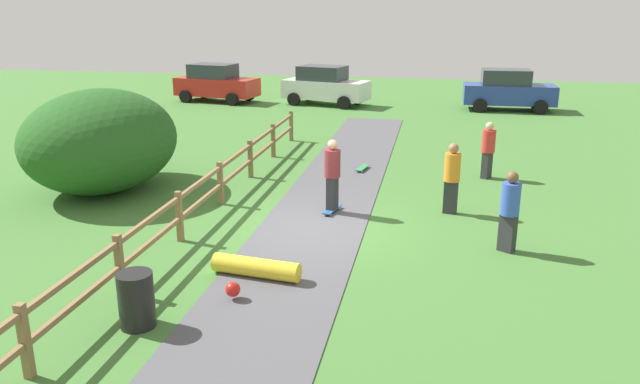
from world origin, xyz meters
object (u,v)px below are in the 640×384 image
object	(u,v)px
skater_fallen	(254,269)
bystander_orange	(452,175)
skater_riding	(332,172)
skateboard_loose	(362,168)
trash_bin	(136,300)
parked_car_red	(216,83)
parked_car_white	(325,86)
bystander_red	(488,148)
bystander_blue	(510,208)
bush_large	(100,141)
parked_car_blue	(508,90)

from	to	relation	value
skater_fallen	bystander_orange	world-z (taller)	bystander_orange
skater_riding	skateboard_loose	distance (m)	4.20
trash_bin	parked_car_red	xyz separation A→B (m)	(-6.80, 22.42, 0.51)
parked_car_white	skateboard_loose	bearing A→B (deg)	-74.57
bystander_orange	bystander_red	size ratio (longest dim) A/B	1.05
skater_riding	skateboard_loose	xyz separation A→B (m)	(0.24, 4.08, -0.93)
skater_riding	bystander_orange	size ratio (longest dim) A/B	1.04
trash_bin	skateboard_loose	size ratio (longest dim) A/B	1.09
skater_fallen	skateboard_loose	size ratio (longest dim) A/B	2.08
trash_bin	bystander_red	bearing A→B (deg)	59.05
trash_bin	parked_car_red	world-z (taller)	parked_car_red
parked_car_red	skater_fallen	bearing A→B (deg)	-68.35
skater_riding	parked_car_red	xyz separation A→B (m)	(-8.87, 16.43, -0.06)
skateboard_loose	bystander_blue	xyz separation A→B (m)	(3.68, -5.80, 0.84)
bush_large	parked_car_blue	world-z (taller)	bush_large
bush_large	bystander_blue	xyz separation A→B (m)	(10.32, -2.47, -0.44)
trash_bin	parked_car_blue	bearing A→B (deg)	71.05
bystander_red	parked_car_white	world-z (taller)	parked_car_white
skater_riding	skateboard_loose	bearing A→B (deg)	86.67
bush_large	bystander_red	bearing A→B (deg)	17.13
parked_car_white	parked_car_red	world-z (taller)	same
trash_bin	parked_car_blue	size ratio (longest dim) A/B	0.21
trash_bin	parked_car_blue	xyz separation A→B (m)	(7.70, 22.41, 0.51)
bystander_orange	bystander_blue	world-z (taller)	bystander_orange
bystander_blue	parked_car_red	xyz separation A→B (m)	(-12.78, 18.15, 0.03)
bush_large	trash_bin	distance (m)	8.07
skater_fallen	bystander_red	size ratio (longest dim) A/B	1.04
bystander_blue	parked_car_red	size ratio (longest dim) A/B	0.38
bush_large	bystander_blue	bearing A→B (deg)	-13.49
skater_fallen	skateboard_loose	world-z (taller)	skater_fallen
skateboard_loose	parked_car_red	bearing A→B (deg)	126.42
skateboard_loose	parked_car_red	distance (m)	15.37
bystander_red	parked_car_red	world-z (taller)	parked_car_red
skater_fallen	bystander_red	world-z (taller)	bystander_red
skater_fallen	bystander_orange	xyz separation A→B (m)	(3.57, 4.50, 0.75)
bystander_blue	bystander_red	distance (m)	5.64
skater_riding	bystander_blue	bearing A→B (deg)	-23.72
skater_riding	parked_car_white	distance (m)	16.74
trash_bin	skater_riding	xyz separation A→B (m)	(2.07, 5.99, 0.57)
bystander_orange	skater_fallen	bearing A→B (deg)	-128.43
skater_riding	parked_car_blue	xyz separation A→B (m)	(5.62, 16.42, -0.06)
bush_large	bystander_orange	distance (m)	9.22
trash_bin	parked_car_blue	world-z (taller)	parked_car_blue
skater_riding	parked_car_red	bearing A→B (deg)	118.37
skater_riding	bush_large	bearing A→B (deg)	173.28
bush_large	trash_bin	size ratio (longest dim) A/B	5.15
parked_car_white	parked_car_blue	bearing A→B (deg)	-0.09
skater_fallen	skateboard_loose	distance (m)	8.13
bystander_orange	bystander_blue	size ratio (longest dim) A/B	1.02
bystander_orange	skateboard_loose	bearing A→B (deg)	125.73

